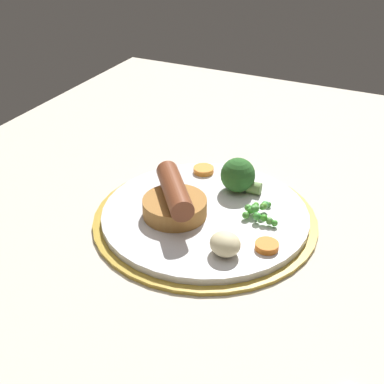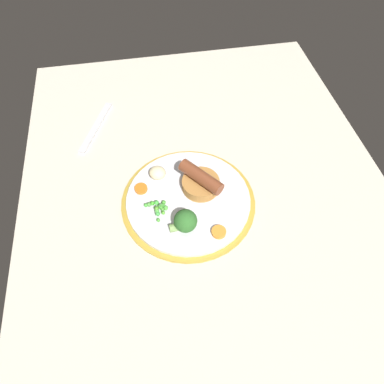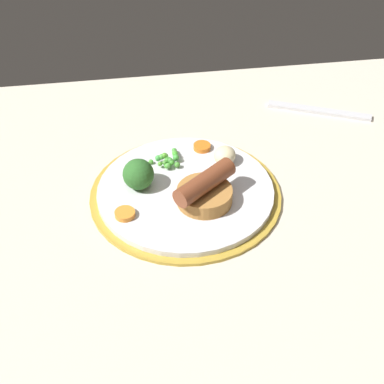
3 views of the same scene
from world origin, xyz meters
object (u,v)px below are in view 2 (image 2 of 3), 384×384
object	(u,v)px
dinner_plate	(188,200)
carrot_slice_2	(219,232)
carrot_slice_1	(141,189)
fork	(96,127)
pea_pile	(159,207)
sausage_pudding	(201,182)
broccoli_floret_near	(185,221)
potato_chunk_0	(157,173)

from	to	relation	value
dinner_plate	carrot_slice_2	world-z (taller)	carrot_slice_2
carrot_slice_1	fork	world-z (taller)	carrot_slice_1
pea_pile	sausage_pudding	bearing A→B (deg)	113.24
pea_pile	carrot_slice_1	size ratio (longest dim) A/B	1.84
broccoli_floret_near	dinner_plate	bearing A→B (deg)	69.71
broccoli_floret_near	fork	size ratio (longest dim) A/B	0.31
carrot_slice_2	pea_pile	bearing A→B (deg)	-124.05
dinner_plate	sausage_pudding	xyz separation A→B (cm)	(-2.32, 3.09, 2.85)
potato_chunk_0	carrot_slice_2	xyz separation A→B (cm)	(16.03, 10.13, -0.95)
broccoli_floret_near	carrot_slice_1	xyz separation A→B (cm)	(-10.66, -7.72, -1.85)
carrot_slice_2	broccoli_floret_near	bearing A→B (deg)	-111.36
fork	potato_chunk_0	bearing A→B (deg)	57.98
pea_pile	potato_chunk_0	distance (cm)	8.66
broccoli_floret_near	potato_chunk_0	xyz separation A→B (cm)	(-13.55, -3.78, -0.90)
pea_pile	fork	xyz separation A→B (cm)	(-27.98, -12.51, -2.02)
carrot_slice_1	broccoli_floret_near	bearing A→B (deg)	35.90
carrot_slice_1	carrot_slice_2	bearing A→B (deg)	46.94
sausage_pudding	pea_pile	xyz separation A→B (cm)	(4.08, -9.50, -1.10)
carrot_slice_1	sausage_pudding	bearing A→B (deg)	82.56
broccoli_floret_near	carrot_slice_2	size ratio (longest dim) A/B	1.94
sausage_pudding	pea_pile	distance (cm)	10.40
potato_chunk_0	carrot_slice_2	world-z (taller)	potato_chunk_0
broccoli_floret_near	pea_pile	bearing A→B (deg)	127.79
pea_pile	potato_chunk_0	bearing A→B (deg)	174.38
broccoli_floret_near	carrot_slice_2	world-z (taller)	broccoli_floret_near
sausage_pudding	carrot_slice_1	size ratio (longest dim) A/B	3.57
carrot_slice_1	fork	bearing A→B (deg)	-157.06
pea_pile	broccoli_floret_near	bearing A→B (deg)	43.17
potato_chunk_0	dinner_plate	bearing A→B (deg)	39.06
pea_pile	fork	distance (cm)	30.72
pea_pile	carrot_slice_2	bearing A→B (deg)	55.95
broccoli_floret_near	potato_chunk_0	world-z (taller)	broccoli_floret_near
carrot_slice_1	fork	xyz separation A→B (cm)	(-22.26, -9.42, -1.48)
carrot_slice_2	dinner_plate	bearing A→B (deg)	-153.54
broccoli_floret_near	fork	bearing A→B (deg)	112.12
dinner_plate	carrot_slice_2	bearing A→B (deg)	26.46
fork	dinner_plate	bearing A→B (deg)	59.20
potato_chunk_0	carrot_slice_1	xyz separation A→B (cm)	(2.89, -3.94, -0.95)
dinner_plate	carrot_slice_1	size ratio (longest dim) A/B	10.43
dinner_plate	broccoli_floret_near	distance (cm)	7.58
sausage_pudding	carrot_slice_1	bearing A→B (deg)	44.24
dinner_plate	fork	distance (cm)	32.34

